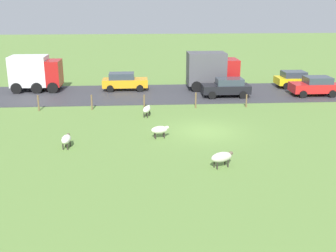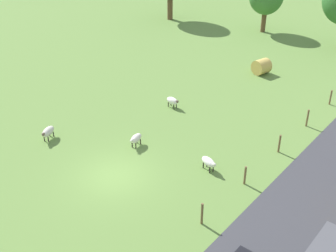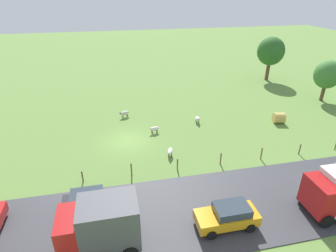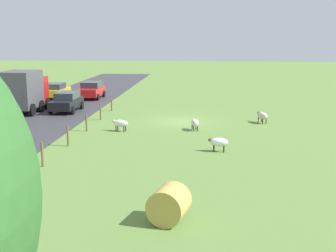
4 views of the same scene
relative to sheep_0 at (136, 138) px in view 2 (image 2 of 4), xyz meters
The scene contains 11 objects.
ground_plane 3.26m from the sheep_0, 69.23° to the right, with size 160.00×160.00×0.00m, color olive.
sheep_0 is the anchor object (origin of this frame).
sheep_1 5.59m from the sheep_0, 149.11° to the right, with size 0.91×1.30×0.80m.
sheep_2 5.55m from the sheep_0, 104.64° to the left, with size 1.13×0.58×0.77m.
sheep_3 4.93m from the sheep_0, ahead, with size 1.20×0.75×0.77m.
hay_bale_0 14.70m from the sheep_0, 87.81° to the left, with size 1.24×1.24×1.23m, color tan.
fence_post_1 7.79m from the sheep_0, 23.94° to the right, with size 0.12×0.12×1.23m, color brown.
fence_post_2 7.17m from the sheep_0, ahead, with size 0.12×0.12×1.12m, color brown.
fence_post_3 8.61m from the sheep_0, 34.22° to the left, with size 0.12×0.12×1.18m, color brown.
fence_post_4 11.36m from the sheep_0, 51.17° to the left, with size 0.12×0.12×1.21m, color brown.
fence_post_5 14.69m from the sheep_0, 61.00° to the left, with size 0.12×0.12×1.11m, color brown.
Camera 2 is at (14.85, -13.73, 14.78)m, focal length 47.66 mm.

